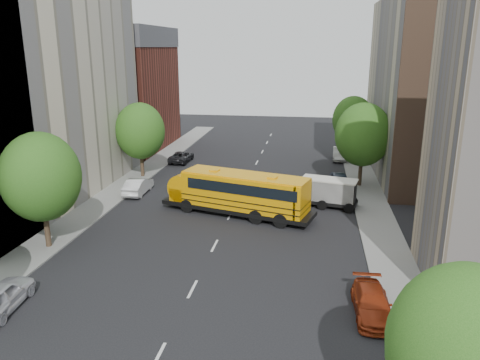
% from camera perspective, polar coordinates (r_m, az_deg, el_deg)
% --- Properties ---
extents(ground, '(120.00, 120.00, 0.00)m').
position_cam_1_polar(ground, '(34.02, -2.42, -6.66)').
color(ground, black).
rests_on(ground, ground).
extents(sidewalk_left, '(3.00, 80.00, 0.12)m').
position_cam_1_polar(sidewalk_left, '(42.01, -16.64, -2.78)').
color(sidewalk_left, slate).
rests_on(sidewalk_left, ground).
extents(sidewalk_right, '(3.00, 80.00, 0.12)m').
position_cam_1_polar(sidewalk_right, '(38.43, 16.22, -4.50)').
color(sidewalk_right, slate).
rests_on(sidewalk_right, ground).
extents(lane_markings, '(0.15, 64.00, 0.01)m').
position_cam_1_polar(lane_markings, '(43.28, 0.15, -1.62)').
color(lane_markings, silver).
rests_on(lane_markings, ground).
extents(building_left_cream, '(10.00, 26.00, 20.00)m').
position_cam_1_polar(building_left_cream, '(44.16, -24.91, 10.52)').
color(building_left_cream, beige).
rests_on(building_left_cream, ground).
extents(building_left_redbrick, '(10.00, 15.00, 13.00)m').
position_cam_1_polar(building_left_redbrick, '(63.92, -13.66, 9.62)').
color(building_left_redbrick, maroon).
rests_on(building_left_redbrick, ground).
extents(building_right_far, '(10.00, 22.00, 18.00)m').
position_cam_1_polar(building_right_far, '(52.28, 22.21, 10.34)').
color(building_right_far, tan).
rests_on(building_right_far, ground).
extents(building_right_sidewall, '(10.10, 0.30, 18.00)m').
position_cam_1_polar(building_right_sidewall, '(41.67, 25.52, 8.82)').
color(building_right_sidewall, brown).
rests_on(building_right_sidewall, ground).
extents(street_tree_1, '(5.12, 5.12, 7.90)m').
position_cam_1_polar(street_tree_1, '(32.88, -23.13, 0.34)').
color(street_tree_1, '#38281C').
rests_on(street_tree_1, ground).
extents(street_tree_2, '(4.99, 4.99, 7.71)m').
position_cam_1_polar(street_tree_2, '(48.69, -12.08, 5.86)').
color(street_tree_2, '#38281C').
rests_on(street_tree_2, ground).
extents(street_tree_3, '(4.61, 4.61, 7.11)m').
position_cam_1_polar(street_tree_3, '(16.13, 25.75, -18.15)').
color(street_tree_3, '#38281C').
rests_on(street_tree_3, ground).
extents(street_tree_4, '(5.25, 5.25, 8.10)m').
position_cam_1_polar(street_tree_4, '(45.73, 14.76, 5.36)').
color(street_tree_4, '#38281C').
rests_on(street_tree_4, ground).
extents(street_tree_5, '(4.86, 4.86, 7.51)m').
position_cam_1_polar(street_tree_5, '(57.59, 13.62, 7.16)').
color(street_tree_5, '#38281C').
rests_on(street_tree_5, ground).
extents(school_bus, '(12.80, 6.18, 3.53)m').
position_cam_1_polar(school_bus, '(37.32, -0.54, -1.35)').
color(school_bus, black).
rests_on(school_bus, ground).
extents(safari_truck, '(5.99, 3.25, 2.43)m').
position_cam_1_polar(safari_truck, '(40.11, 10.14, -1.39)').
color(safari_truck, black).
rests_on(safari_truck, ground).
extents(parked_car_1, '(1.65, 4.51, 1.48)m').
position_cam_1_polar(parked_car_1, '(43.99, -12.32, -0.70)').
color(parked_car_1, silver).
rests_on(parked_car_1, ground).
extents(parked_car_2, '(2.22, 4.63, 1.27)m').
position_cam_1_polar(parked_car_2, '(55.31, -7.16, 2.85)').
color(parked_car_2, black).
rests_on(parked_car_2, ground).
extents(parked_car_3, '(1.95, 4.48, 1.28)m').
position_cam_1_polar(parked_car_3, '(25.22, 15.79, -14.25)').
color(parked_car_3, maroon).
rests_on(parked_car_3, ground).
extents(parked_car_4, '(2.16, 4.74, 1.58)m').
position_cam_1_polar(parked_car_4, '(45.01, 12.07, -0.24)').
color(parked_car_4, '#303C54').
rests_on(parked_car_4, ground).
extents(parked_car_5, '(1.74, 4.55, 1.48)m').
position_cam_1_polar(parked_car_5, '(57.16, 12.04, 3.15)').
color(parked_car_5, gray).
rests_on(parked_car_5, ground).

